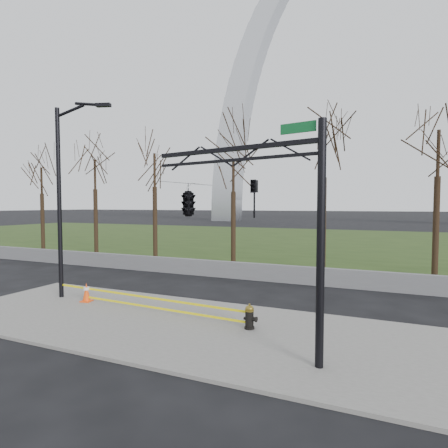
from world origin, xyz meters
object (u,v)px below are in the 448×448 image
at_px(street_light, 64,188).
at_px(traffic_signal_mast, 209,199).
at_px(fire_hydrant, 250,317).
at_px(traffic_cone, 86,292).

bearing_deg(street_light, traffic_signal_mast, -31.38).
bearing_deg(fire_hydrant, traffic_signal_mast, -112.88).
xyz_separation_m(fire_hydrant, traffic_signal_mast, (-0.78, -1.31, 3.68)).
bearing_deg(traffic_cone, fire_hydrant, -3.50).
distance_m(fire_hydrant, street_light, 9.44).
distance_m(fire_hydrant, traffic_signal_mast, 3.98).
bearing_deg(traffic_signal_mast, traffic_cone, 174.71).
bearing_deg(traffic_cone, traffic_signal_mast, -15.39).
height_order(traffic_cone, traffic_signal_mast, traffic_signal_mast).
xyz_separation_m(fire_hydrant, traffic_cone, (-7.10, 0.43, 0.01)).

